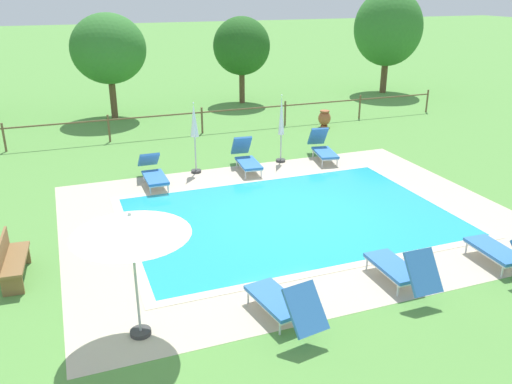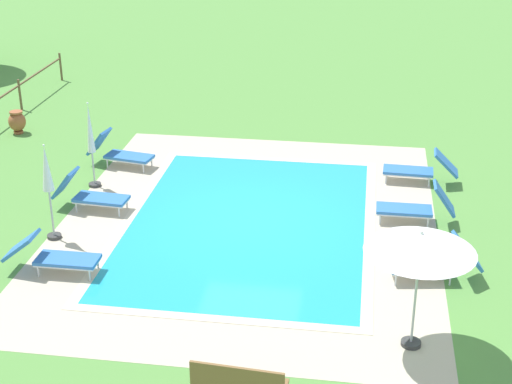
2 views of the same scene
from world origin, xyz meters
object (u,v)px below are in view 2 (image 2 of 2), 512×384
(sun_lounger_north_end, at_px, (416,207))
(patio_umbrella_closed_row_mid_west, at_px, (91,137))
(sun_lounger_north_mid, at_px, (419,169))
(sun_lounger_north_far, at_px, (120,153))
(sun_lounger_south_near_corner, at_px, (54,256))
(sun_lounger_south_mid, at_px, (434,262))
(wooden_bench_lawn_side, at_px, (239,383))
(terracotta_urn_near_fence, at_px, (17,121))
(patio_umbrella_closed_row_west, at_px, (47,177))
(sun_lounger_north_near_steps, at_px, (91,194))
(patio_umbrella_open_by_bench, at_px, (421,243))

(sun_lounger_north_end, xyz_separation_m, patio_umbrella_closed_row_mid_west, (0.95, 8.20, 0.97))
(sun_lounger_north_mid, relative_size, sun_lounger_north_far, 1.02)
(sun_lounger_north_mid, bearing_deg, sun_lounger_south_near_corner, 127.54)
(sun_lounger_north_mid, distance_m, sun_lounger_south_near_corner, 9.71)
(sun_lounger_north_far, distance_m, sun_lounger_south_mid, 9.64)
(wooden_bench_lawn_side, height_order, terracotta_urn_near_fence, wooden_bench_lawn_side)
(sun_lounger_south_mid, distance_m, patio_umbrella_closed_row_mid_west, 9.25)
(sun_lounger_north_far, height_order, patio_umbrella_closed_row_west, patio_umbrella_closed_row_west)
(sun_lounger_north_mid, height_order, patio_umbrella_closed_row_mid_west, patio_umbrella_closed_row_mid_west)
(sun_lounger_north_near_steps, xyz_separation_m, terracotta_urn_near_fence, (4.97, 4.12, -0.01))
(sun_lounger_north_mid, bearing_deg, sun_lounger_north_near_steps, 109.70)
(sun_lounger_south_mid, height_order, patio_umbrella_closed_row_west, patio_umbrella_closed_row_west)
(patio_umbrella_closed_row_mid_west, distance_m, terracotta_urn_near_fence, 5.26)
(patio_umbrella_closed_row_mid_west, xyz_separation_m, wooden_bench_lawn_side, (-8.12, -5.20, -0.90))
(patio_umbrella_closed_row_mid_west, bearing_deg, sun_lounger_south_near_corner, -171.26)
(sun_lounger_north_near_steps, bearing_deg, sun_lounger_north_mid, -70.30)
(sun_lounger_north_far, distance_m, patio_umbrella_closed_row_west, 4.57)
(sun_lounger_south_near_corner, height_order, patio_umbrella_closed_row_mid_west, patio_umbrella_closed_row_mid_west)
(sun_lounger_south_mid, bearing_deg, wooden_bench_lawn_side, 144.16)
(sun_lounger_north_far, height_order, patio_umbrella_closed_row_mid_west, patio_umbrella_closed_row_mid_west)
(sun_lounger_north_far, xyz_separation_m, sun_lounger_north_end, (-2.40, -7.94, 0.00))
(sun_lounger_south_mid, bearing_deg, patio_umbrella_closed_row_mid_west, 67.08)
(patio_umbrella_open_by_bench, distance_m, terracotta_urn_near_fence, 15.20)
(sun_lounger_south_mid, distance_m, terracotta_urn_near_fence, 14.15)
(sun_lounger_north_near_steps, bearing_deg, patio_umbrella_closed_row_west, 168.22)
(sun_lounger_north_near_steps, distance_m, wooden_bench_lawn_side, 8.28)
(terracotta_urn_near_fence, bearing_deg, sun_lounger_north_end, -110.88)
(sun_lounger_south_near_corner, bearing_deg, sun_lounger_north_far, 4.11)
(sun_lounger_north_near_steps, height_order, patio_umbrella_closed_row_mid_west, patio_umbrella_closed_row_mid_west)
(sun_lounger_north_near_steps, xyz_separation_m, sun_lounger_south_mid, (-2.21, -8.07, -0.00))
(wooden_bench_lawn_side, bearing_deg, patio_umbrella_closed_row_west, 44.85)
(sun_lounger_south_mid, relative_size, wooden_bench_lawn_side, 1.27)
(sun_lounger_south_near_corner, bearing_deg, wooden_bench_lawn_side, -129.24)
(sun_lounger_north_end, xyz_separation_m, patio_umbrella_closed_row_west, (-2.02, 8.13, 1.11))
(patio_umbrella_closed_row_mid_west, distance_m, wooden_bench_lawn_side, 9.69)
(sun_lounger_south_mid, xyz_separation_m, patio_umbrella_closed_row_west, (0.61, 8.41, 1.11))
(sun_lounger_south_mid, relative_size, patio_umbrella_closed_row_west, 0.85)
(sun_lounger_north_far, xyz_separation_m, sun_lounger_south_mid, (-5.04, -8.22, -0.00))
(sun_lounger_north_near_steps, xyz_separation_m, sun_lounger_north_mid, (2.86, -7.98, -0.01))
(sun_lounger_north_mid, bearing_deg, sun_lounger_south_mid, -178.94)
(sun_lounger_north_mid, relative_size, wooden_bench_lawn_side, 1.28)
(sun_lounger_south_near_corner, xyz_separation_m, sun_lounger_south_mid, (0.85, -7.79, 0.02))
(sun_lounger_north_mid, distance_m, patio_umbrella_open_by_bench, 7.69)
(sun_lounger_south_mid, height_order, wooden_bench_lawn_side, sun_lounger_south_mid)
(sun_lounger_north_near_steps, height_order, sun_lounger_north_end, sun_lounger_north_end)
(sun_lounger_north_mid, height_order, sun_lounger_north_end, sun_lounger_north_end)
(sun_lounger_south_mid, bearing_deg, sun_lounger_north_mid, 1.06)
(sun_lounger_north_far, bearing_deg, patio_umbrella_open_by_bench, -134.16)
(patio_umbrella_open_by_bench, xyz_separation_m, wooden_bench_lawn_side, (-2.11, 2.75, -1.59))
(sun_lounger_north_near_steps, xyz_separation_m, sun_lounger_north_end, (0.43, -7.80, 0.00))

